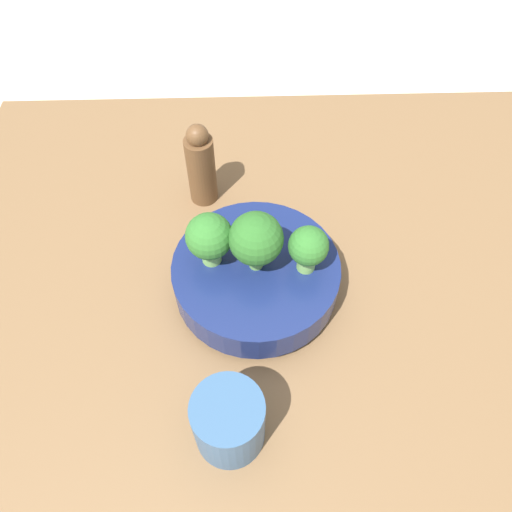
# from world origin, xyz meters

# --- Properties ---
(ground_plane) EXTENTS (6.00, 6.00, 0.00)m
(ground_plane) POSITION_xyz_m (0.00, 0.00, 0.00)
(ground_plane) COLOR beige
(table) EXTENTS (1.00, 0.89, 0.05)m
(table) POSITION_xyz_m (0.00, 0.00, 0.02)
(table) COLOR brown
(table) RESTS_ON ground_plane
(bowl) EXTENTS (0.22, 0.22, 0.06)m
(bowl) POSITION_xyz_m (0.03, -0.01, 0.08)
(bowl) COLOR navy
(bowl) RESTS_ON table
(broccoli_floret_right) EXTENTS (0.06, 0.06, 0.08)m
(broccoli_floret_right) POSITION_xyz_m (0.09, -0.02, 0.15)
(broccoli_floret_right) COLOR #7AB256
(broccoli_floret_right) RESTS_ON bowl
(broccoli_floret_center) EXTENTS (0.07, 0.07, 0.09)m
(broccoli_floret_center) POSITION_xyz_m (0.03, -0.01, 0.16)
(broccoli_floret_center) COLOR #6BA34C
(broccoli_floret_center) RESTS_ON bowl
(broccoli_floret_left) EXTENTS (0.05, 0.05, 0.07)m
(broccoli_floret_left) POSITION_xyz_m (-0.03, 0.00, 0.15)
(broccoli_floret_left) COLOR #7AB256
(broccoli_floret_left) RESTS_ON bowl
(cup) EXTENTS (0.08, 0.08, 0.09)m
(cup) POSITION_xyz_m (0.07, 0.19, 0.09)
(cup) COLOR #33567F
(cup) RESTS_ON table
(pepper_mill) EXTENTS (0.04, 0.04, 0.14)m
(pepper_mill) POSITION_xyz_m (0.11, -0.19, 0.11)
(pepper_mill) COLOR brown
(pepper_mill) RESTS_ON table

